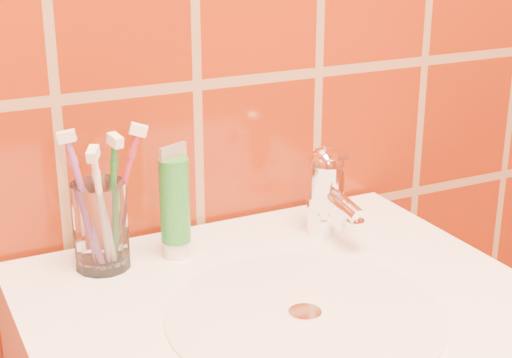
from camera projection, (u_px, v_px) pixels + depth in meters
glass_tumbler at (101, 226)px, 0.93m from camera, size 0.07×0.07×0.11m
toothpaste_tube at (175, 205)px, 0.95m from camera, size 0.04×0.04×0.15m
faucet at (327, 188)px, 1.02m from camera, size 0.05×0.11×0.12m
toothbrush_0 at (112, 203)px, 0.91m from camera, size 0.05×0.09×0.19m
toothbrush_1 at (85, 203)px, 0.91m from camera, size 0.08×0.07×0.19m
toothbrush_2 at (102, 211)px, 0.90m from camera, size 0.09×0.11×0.18m
toothbrush_3 at (121, 196)px, 0.93m from camera, size 0.11×0.10×0.18m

